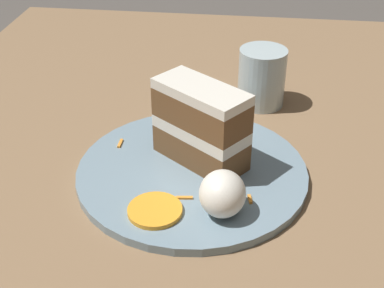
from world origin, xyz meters
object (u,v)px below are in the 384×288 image
Objects in this scene: orange_garnish at (155,210)px; drinking_glass at (261,81)px; cake_slice at (201,124)px; cream_dollop at (222,194)px; plate at (192,172)px.

drinking_glass reaches higher than orange_garnish.
cake_slice reaches higher than drinking_glass.
cake_slice is 0.21m from drinking_glass.
plate is at bearing 28.91° from cream_dollop.
orange_garnish is (-0.01, 0.08, -0.02)m from cream_dollop.
cake_slice is 0.13m from orange_garnish.
plate is 0.23m from drinking_glass.
plate is at bearing -164.06° from cake_slice.
cream_dollop is at bearing 172.40° from drinking_glass.
cream_dollop is at bearing -123.59° from cake_slice.
orange_garnish is (-0.09, 0.03, 0.01)m from plate.
orange_garnish is 0.69× the size of drinking_glass.
orange_garnish is at bearing 159.12° from drinking_glass.
cake_slice is 2.23× the size of cream_dollop.
cream_dollop is (-0.08, -0.05, 0.03)m from plate.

